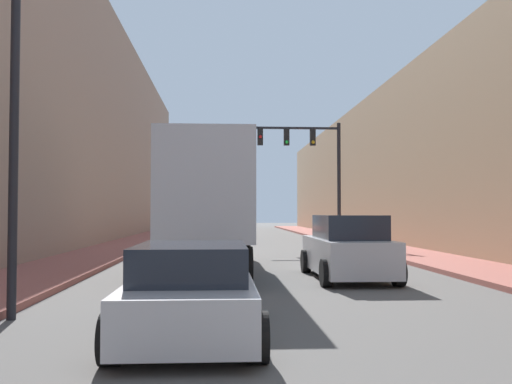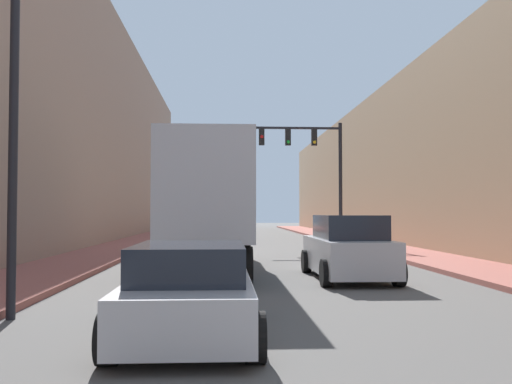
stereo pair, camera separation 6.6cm
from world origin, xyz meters
TOP-DOWN VIEW (x-y plane):
  - sidewalk_right at (6.63, 30.00)m, footprint 2.88×80.00m
  - sidewalk_left at (-6.63, 30.00)m, footprint 2.88×80.00m
  - building_right at (11.07, 30.00)m, footprint 6.00×80.00m
  - building_left at (-11.07, 30.00)m, footprint 6.00×80.00m
  - semi_truck at (-1.82, 17.88)m, footprint 2.44×11.95m
  - sedan_car at (-1.85, 7.39)m, footprint 2.05×4.57m
  - suv_car at (2.12, 14.53)m, footprint 2.09×4.74m
  - traffic_signal_gantry at (3.53, 29.70)m, footprint 5.91×0.35m
  - street_lamp at (-5.04, 8.86)m, footprint 0.44×0.44m

SIDE VIEW (x-z plane):
  - sidewalk_right at x=6.63m, z-range 0.00..0.15m
  - sidewalk_left at x=-6.63m, z-range 0.00..0.15m
  - sedan_car at x=-1.85m, z-range -0.03..1.36m
  - suv_car at x=2.12m, z-range -0.05..1.73m
  - semi_truck at x=-1.82m, z-range 0.22..4.15m
  - street_lamp at x=-5.04m, z-range 0.97..7.97m
  - building_right at x=11.07m, z-range 0.00..9.44m
  - traffic_signal_gantry at x=3.53m, z-range 1.42..8.23m
  - building_left at x=-11.07m, z-range 0.00..14.33m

